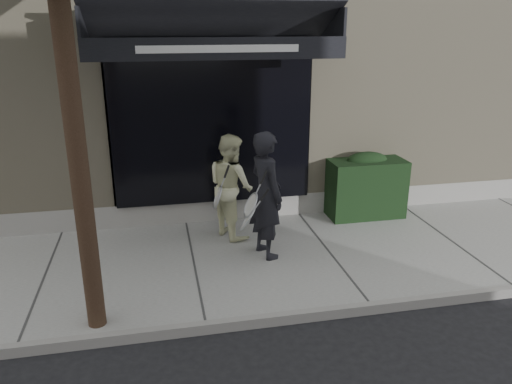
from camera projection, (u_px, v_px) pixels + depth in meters
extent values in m
plane|color=black|center=(327.00, 257.00, 7.50)|extent=(80.00, 80.00, 0.00)
cube|color=gray|center=(327.00, 253.00, 7.48)|extent=(20.00, 3.00, 0.12)
cube|color=gray|center=(371.00, 308.00, 6.04)|extent=(20.00, 0.10, 0.14)
cube|color=tan|center=(258.00, 50.00, 11.24)|extent=(14.00, 7.00, 5.50)
cube|color=gray|center=(296.00, 203.00, 8.99)|extent=(14.02, 0.42, 0.50)
cube|color=black|center=(212.00, 123.00, 8.06)|extent=(3.20, 0.30, 2.60)
cube|color=gray|center=(110.00, 125.00, 7.89)|extent=(0.08, 0.40, 2.60)
cube|color=gray|center=(304.00, 118.00, 8.51)|extent=(0.08, 0.40, 2.60)
cube|color=gray|center=(209.00, 36.00, 7.77)|extent=(3.36, 0.40, 0.12)
cube|color=black|center=(214.00, 18.00, 7.03)|extent=(3.60, 1.03, 0.55)
cube|color=black|center=(219.00, 49.00, 6.70)|extent=(3.60, 0.05, 0.30)
cube|color=white|center=(219.00, 49.00, 6.67)|extent=(2.20, 0.01, 0.10)
cube|color=black|center=(83.00, 24.00, 6.72)|extent=(0.04, 1.00, 0.45)
cube|color=black|center=(333.00, 24.00, 7.40)|extent=(0.04, 1.00, 0.45)
cube|color=black|center=(365.00, 188.00, 8.67)|extent=(1.30, 0.70, 1.00)
ellipsoid|color=black|center=(367.00, 160.00, 8.51)|extent=(0.71, 0.38, 0.27)
cylinder|color=black|center=(74.00, 124.00, 4.90)|extent=(0.20, 0.20, 4.80)
imported|color=black|center=(266.00, 195.00, 7.03)|extent=(0.62, 0.77, 1.83)
torus|color=silver|center=(251.00, 205.00, 6.77)|extent=(0.19, 0.32, 0.28)
cylinder|color=silver|center=(251.00, 205.00, 6.77)|extent=(0.15, 0.28, 0.24)
cylinder|color=silver|center=(251.00, 205.00, 6.77)|extent=(0.17, 0.04, 0.10)
cylinder|color=black|center=(251.00, 205.00, 6.77)|extent=(0.20, 0.05, 0.12)
torus|color=silver|center=(248.00, 219.00, 6.70)|extent=(0.26, 0.34, 0.27)
cylinder|color=silver|center=(248.00, 219.00, 6.70)|extent=(0.22, 0.30, 0.23)
cylinder|color=silver|center=(248.00, 219.00, 6.70)|extent=(0.16, 0.06, 0.11)
cylinder|color=black|center=(248.00, 219.00, 6.70)|extent=(0.19, 0.08, 0.14)
imported|color=beige|center=(231.00, 186.00, 7.75)|extent=(0.88, 0.97, 1.64)
torus|color=silver|center=(218.00, 197.00, 7.47)|extent=(0.13, 0.31, 0.29)
cylinder|color=silver|center=(218.00, 197.00, 7.47)|extent=(0.10, 0.27, 0.25)
cylinder|color=silver|center=(218.00, 197.00, 7.47)|extent=(0.18, 0.02, 0.08)
cylinder|color=black|center=(218.00, 197.00, 7.47)|extent=(0.20, 0.04, 0.10)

